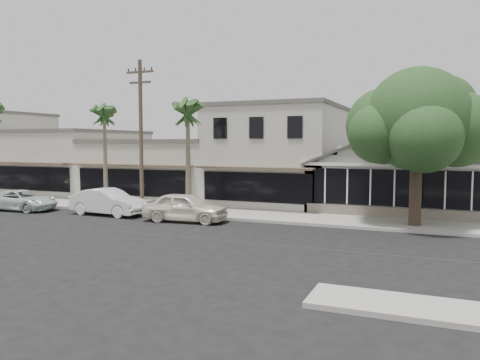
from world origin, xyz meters
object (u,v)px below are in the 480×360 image
at_px(car_1, 108,202).
at_px(car_2, 22,200).
at_px(utility_pole, 141,133).
at_px(shade_tree, 416,123).
at_px(car_0, 185,207).

height_order(car_1, car_2, car_1).
height_order(utility_pole, shade_tree, utility_pole).
xyz_separation_m(utility_pole, car_0, (3.78, -1.52, -4.01)).
height_order(car_1, shade_tree, shade_tree).
bearing_deg(utility_pole, car_1, -139.85).
bearing_deg(utility_pole, car_2, -166.96).
distance_m(utility_pole, car_2, 8.90).
bearing_deg(car_1, car_2, 97.63).
relative_size(car_0, car_1, 0.98).
relative_size(utility_pole, car_1, 1.93).
bearing_deg(car_2, car_0, -91.74).
height_order(utility_pole, car_2, utility_pole).
height_order(utility_pole, car_1, utility_pole).
relative_size(utility_pole, shade_tree, 1.15).
relative_size(car_1, car_2, 1.03).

